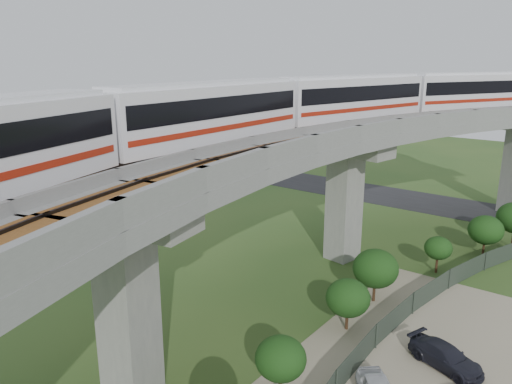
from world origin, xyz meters
The scene contains 11 objects.
ground centered at (0.00, 0.00, 0.00)m, with size 160.00×160.00×0.00m, color #2D5020.
asphalt_road centered at (0.00, 30.00, 0.01)m, with size 60.00×8.00×0.03m, color #232326.
viaduct centered at (3.84, 0.00, 9.05)m, with size 19.58×73.98×11.40m.
metro_train centered at (0.59, 5.34, 12.31)m, with size 13.18×61.07×3.64m.
fence centered at (9.75, 0.00, 0.75)m, with size 3.87×38.73×1.50m.
tree_1 centered at (9.74, 17.77, 2.14)m, with size 2.72×2.72×3.30m.
tree_2 centered at (7.84, 12.07, 1.93)m, with size 2.01×2.01×2.79m.
tree_3 centered at (6.07, 5.05, 2.32)m, with size 2.92×2.92×3.57m.
tree_4 centered at (6.30, 0.82, 2.03)m, with size 2.57×2.57×3.13m.
tree_5 centered at (6.88, -6.85, 2.35)m, with size 2.34×2.34×3.35m.
car_dark centered at (12.04, 0.57, 0.62)m, with size 1.62×3.98×1.16m, color black.
Camera 1 is at (17.90, -23.14, 15.39)m, focal length 35.00 mm.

